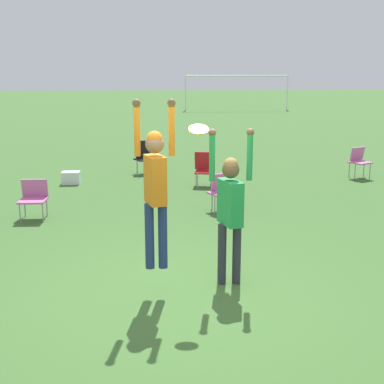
% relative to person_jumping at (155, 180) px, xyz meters
% --- Properties ---
extents(ground_plane, '(120.00, 120.00, 0.00)m').
position_rel_person_jumping_xyz_m(ground_plane, '(0.36, 0.03, -1.57)').
color(ground_plane, '#3D662D').
extents(person_jumping, '(0.54, 0.43, 2.22)m').
position_rel_person_jumping_xyz_m(person_jumping, '(0.00, 0.00, 0.00)').
color(person_jumping, navy).
rests_on(person_jumping, ground_plane).
extents(person_defending, '(0.61, 0.50, 2.19)m').
position_rel_person_jumping_xyz_m(person_defending, '(1.02, 0.29, -0.40)').
color(person_defending, '#2D2D38').
rests_on(person_defending, ground_plane).
extents(frisbee, '(0.26, 0.25, 0.11)m').
position_rel_person_jumping_xyz_m(frisbee, '(0.56, 0.05, 0.65)').
color(frisbee, yellow).
extents(camping_chair_0, '(0.54, 0.57, 0.78)m').
position_rel_person_jumping_xyz_m(camping_chair_0, '(-2.38, 3.91, -1.11)').
color(camping_chair_0, gray).
rests_on(camping_chair_0, ground_plane).
extents(camping_chair_2, '(0.65, 0.71, 0.83)m').
position_rel_person_jumping_xyz_m(camping_chair_2, '(5.66, 7.21, -1.06)').
color(camping_chair_2, gray).
rests_on(camping_chair_2, ground_plane).
extents(camping_chair_3, '(0.72, 0.78, 0.78)m').
position_rel_person_jumping_xyz_m(camping_chair_3, '(1.50, 4.17, -1.11)').
color(camping_chair_3, gray).
rests_on(camping_chair_3, ground_plane).
extents(camping_chair_4, '(0.60, 0.67, 0.92)m').
position_rel_person_jumping_xyz_m(camping_chair_4, '(-0.20, 8.37, -1.04)').
color(camping_chair_4, gray).
rests_on(camping_chair_4, ground_plane).
extents(camping_chair_5, '(0.54, 0.58, 0.86)m').
position_rel_person_jumping_xyz_m(camping_chair_5, '(1.34, 6.59, -1.09)').
color(camping_chair_5, gray).
rests_on(camping_chair_5, ground_plane).
extents(cooler_box, '(0.46, 0.35, 0.32)m').
position_rel_person_jumping_xyz_m(cooler_box, '(-2.08, 7.09, -1.41)').
color(cooler_box, white).
rests_on(cooler_box, ground_plane).
extents(soccer_goal, '(7.10, 0.10, 2.35)m').
position_rel_person_jumping_xyz_m(soccer_goal, '(6.08, 29.82, 0.28)').
color(soccer_goal, white).
rests_on(soccer_goal, ground_plane).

